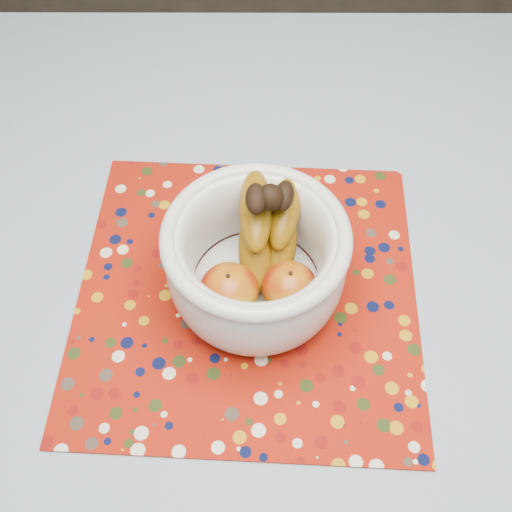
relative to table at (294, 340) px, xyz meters
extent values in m
plane|color=#2D2826|center=(0.00, 0.00, -0.67)|extent=(4.00, 4.00, 0.00)
cube|color=brown|center=(0.00, 0.00, 0.06)|extent=(1.20, 1.20, 0.04)
cylinder|color=brown|center=(-0.53, 0.53, -0.32)|extent=(0.06, 0.06, 0.71)
cylinder|color=brown|center=(0.53, 0.53, -0.32)|extent=(0.06, 0.06, 0.71)
cube|color=slate|center=(0.00, 0.00, 0.08)|extent=(1.32, 1.32, 0.01)
cube|color=maroon|center=(-0.07, 0.03, 0.09)|extent=(0.47, 0.47, 0.00)
cylinder|color=silver|center=(-0.06, 0.03, 0.10)|extent=(0.11, 0.11, 0.01)
cylinder|color=silver|center=(-0.06, 0.03, 0.11)|extent=(0.17, 0.17, 0.01)
torus|color=silver|center=(-0.06, 0.03, 0.22)|extent=(0.23, 0.23, 0.02)
ellipsoid|color=#750C04|center=(-0.09, -0.01, 0.15)|extent=(0.07, 0.07, 0.07)
ellipsoid|color=#750C04|center=(-0.01, 0.00, 0.15)|extent=(0.07, 0.07, 0.06)
sphere|color=black|center=(-0.04, 0.06, 0.25)|extent=(0.03, 0.03, 0.03)
camera|label=1|loc=(-0.05, -0.39, 0.78)|focal=42.00mm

